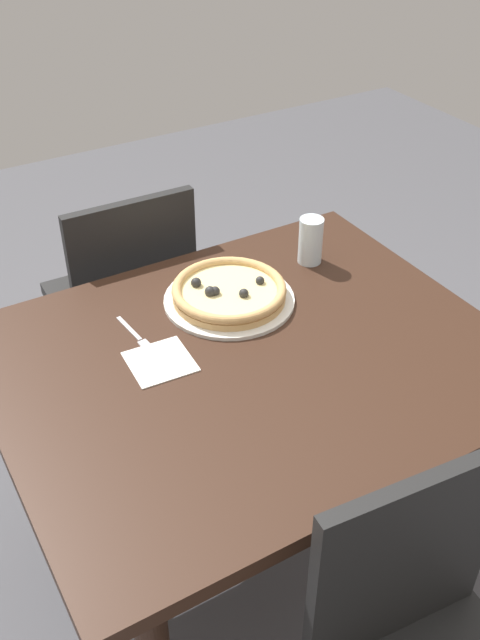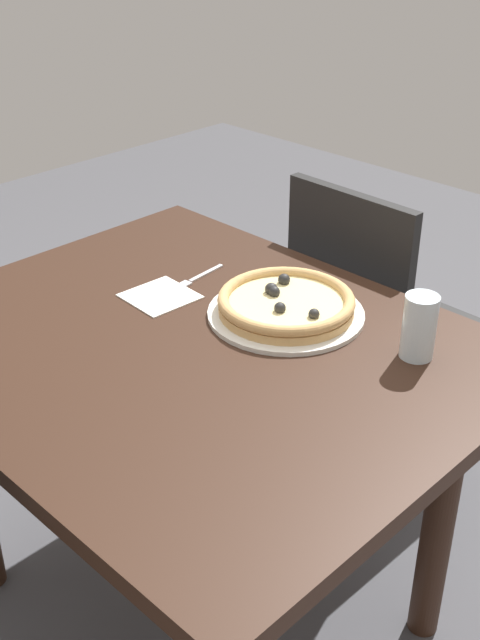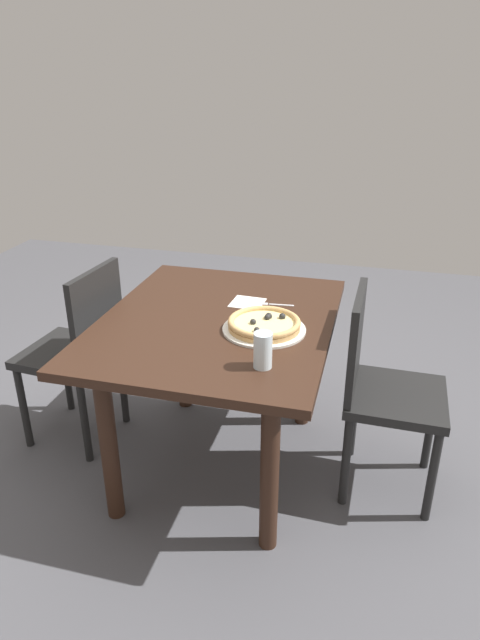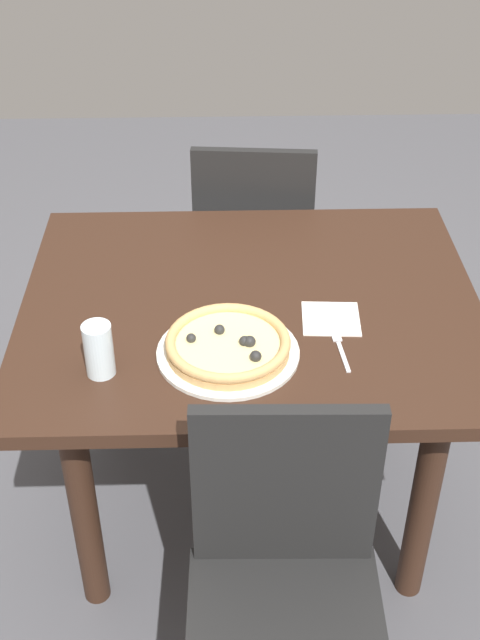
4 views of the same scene
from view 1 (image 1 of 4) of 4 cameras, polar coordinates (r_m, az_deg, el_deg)
The scene contains 8 objects.
ground_plane at distance 2.20m, azimuth 0.75°, elevation -17.98°, with size 6.00×6.00×0.00m, color #4C4C51.
dining_table at distance 1.72m, azimuth 0.92°, elevation -5.66°, with size 1.16×0.95×0.74m.
chair_near at distance 2.29m, azimuth -9.06°, elevation 1.51°, with size 0.41×0.41×0.89m.
plate at distance 1.82m, azimuth -0.86°, elevation 1.63°, with size 0.33×0.33×0.01m, color silver.
pizza at distance 1.81m, azimuth -0.88°, elevation 2.28°, with size 0.29×0.29×0.05m.
fork at distance 1.72m, azimuth -8.11°, elevation -1.36°, with size 0.03×0.17×0.00m.
drinking_glass at distance 1.96m, azimuth 5.62°, elevation 6.29°, with size 0.07×0.07×0.13m, color silver.
napkin at distance 1.64m, azimuth -6.35°, elevation -3.30°, with size 0.14×0.14×0.00m, color white.
Camera 1 is at (0.67, 1.09, 1.78)m, focal length 40.38 mm.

